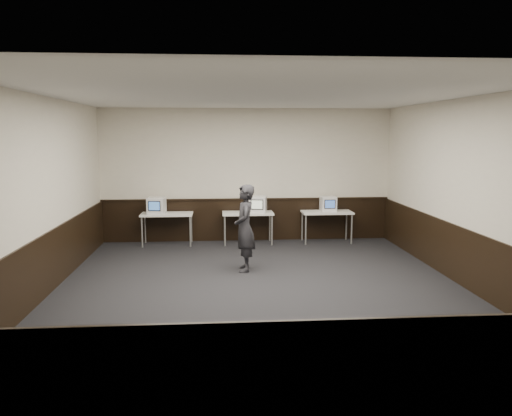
{
  "coord_description": "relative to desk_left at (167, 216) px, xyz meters",
  "views": [
    {
      "loc": [
        -0.69,
        -8.04,
        2.58
      ],
      "look_at": [
        0.04,
        1.6,
        1.15
      ],
      "focal_mm": 35.0,
      "sensor_mm": 36.0,
      "label": 1
    }
  ],
  "objects": [
    {
      "name": "floor",
      "position": [
        1.9,
        -3.6,
        -0.68
      ],
      "size": [
        8.0,
        8.0,
        0.0
      ],
      "primitive_type": "plane",
      "color": "black",
      "rests_on": "ground"
    },
    {
      "name": "ceiling",
      "position": [
        1.9,
        -3.6,
        2.52
      ],
      "size": [
        8.0,
        8.0,
        0.0
      ],
      "primitive_type": "plane",
      "rotation": [
        3.14,
        0.0,
        0.0
      ],
      "color": "white",
      "rests_on": "back_wall"
    },
    {
      "name": "back_wall",
      "position": [
        1.9,
        0.4,
        0.92
      ],
      "size": [
        7.0,
        0.0,
        7.0
      ],
      "primitive_type": "plane",
      "rotation": [
        1.57,
        0.0,
        0.0
      ],
      "color": "beige",
      "rests_on": "ground"
    },
    {
      "name": "front_wall",
      "position": [
        1.9,
        -7.6,
        0.92
      ],
      "size": [
        7.0,
        0.0,
        7.0
      ],
      "primitive_type": "plane",
      "rotation": [
        -1.57,
        0.0,
        0.0
      ],
      "color": "beige",
      "rests_on": "ground"
    },
    {
      "name": "left_wall",
      "position": [
        -1.6,
        -3.6,
        0.92
      ],
      "size": [
        0.0,
        8.0,
        8.0
      ],
      "primitive_type": "plane",
      "rotation": [
        1.57,
        0.0,
        1.57
      ],
      "color": "beige",
      "rests_on": "ground"
    },
    {
      "name": "right_wall",
      "position": [
        5.4,
        -3.6,
        0.92
      ],
      "size": [
        0.0,
        8.0,
        8.0
      ],
      "primitive_type": "plane",
      "rotation": [
        1.57,
        0.0,
        -1.57
      ],
      "color": "beige",
      "rests_on": "ground"
    },
    {
      "name": "wainscot_back",
      "position": [
        1.9,
        0.38,
        -0.18
      ],
      "size": [
        6.98,
        0.04,
        1.0
      ],
      "primitive_type": "cube",
      "color": "black",
      "rests_on": "back_wall"
    },
    {
      "name": "wainscot_front",
      "position": [
        1.9,
        -7.58,
        -0.18
      ],
      "size": [
        6.98,
        0.04,
        1.0
      ],
      "primitive_type": "cube",
      "color": "black",
      "rests_on": "front_wall"
    },
    {
      "name": "wainscot_left",
      "position": [
        -1.58,
        -3.6,
        -0.18
      ],
      "size": [
        0.04,
        7.98,
        1.0
      ],
      "primitive_type": "cube",
      "color": "black",
      "rests_on": "left_wall"
    },
    {
      "name": "wainscot_right",
      "position": [
        5.38,
        -3.6,
        -0.18
      ],
      "size": [
        0.04,
        7.98,
        1.0
      ],
      "primitive_type": "cube",
      "color": "black",
      "rests_on": "right_wall"
    },
    {
      "name": "wainscot_rail",
      "position": [
        1.9,
        0.36,
        0.34
      ],
      "size": [
        6.98,
        0.06,
        0.04
      ],
      "primitive_type": "cube",
      "color": "black",
      "rests_on": "wainscot_back"
    },
    {
      "name": "desk_left",
      "position": [
        0.0,
        0.0,
        0.0
      ],
      "size": [
        1.2,
        0.6,
        0.75
      ],
      "color": "white",
      "rests_on": "ground"
    },
    {
      "name": "desk_center",
      "position": [
        1.9,
        0.0,
        0.0
      ],
      "size": [
        1.2,
        0.6,
        0.75
      ],
      "color": "white",
      "rests_on": "ground"
    },
    {
      "name": "desk_right",
      "position": [
        3.8,
        0.0,
        0.0
      ],
      "size": [
        1.2,
        0.6,
        0.75
      ],
      "color": "white",
      "rests_on": "ground"
    },
    {
      "name": "emac_left",
      "position": [
        -0.23,
        -0.04,
        0.26
      ],
      "size": [
        0.43,
        0.45,
        0.38
      ],
      "rotation": [
        0.0,
        0.0,
        -0.13
      ],
      "color": "white",
      "rests_on": "desk_left"
    },
    {
      "name": "emac_center",
      "position": [
        2.14,
        -0.02,
        0.27
      ],
      "size": [
        0.46,
        0.48,
        0.39
      ],
      "rotation": [
        0.0,
        0.0,
        -0.19
      ],
      "color": "white",
      "rests_on": "desk_center"
    },
    {
      "name": "emac_right",
      "position": [
        3.84,
        0.04,
        0.25
      ],
      "size": [
        0.36,
        0.39,
        0.36
      ],
      "rotation": [
        0.0,
        0.0,
        0.01
      ],
      "color": "white",
      "rests_on": "desk_right"
    },
    {
      "name": "person",
      "position": [
        1.7,
        -2.38,
        0.15
      ],
      "size": [
        0.4,
        0.61,
        1.65
      ],
      "primitive_type": "imported",
      "rotation": [
        0.0,
        0.0,
        -1.58
      ],
      "color": "black",
      "rests_on": "ground"
    }
  ]
}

